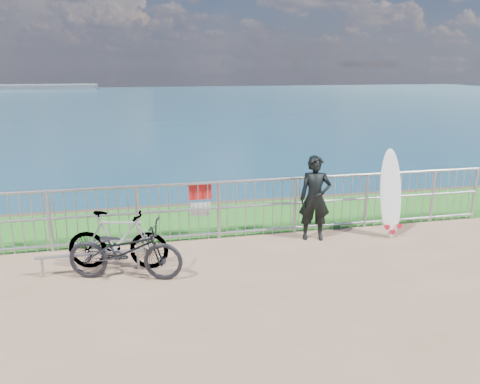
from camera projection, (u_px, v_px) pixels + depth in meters
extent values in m
plane|color=#1F691D|center=(233.00, 218.00, 10.05)|extent=(120.00, 120.00, 0.00)
cube|color=brown|center=(224.00, 297.00, 11.85)|extent=(120.00, 0.30, 5.00)
plane|color=navy|center=(146.00, 107.00, 93.63)|extent=(260.00, 260.00, 0.00)
cylinder|color=#989BA1|center=(245.00, 181.00, 8.73)|extent=(10.00, 0.06, 0.06)
cylinder|color=#989BA1|center=(245.00, 206.00, 8.86)|extent=(10.00, 0.05, 0.05)
cylinder|color=#989BA1|center=(245.00, 231.00, 8.99)|extent=(10.00, 0.05, 0.05)
cylinder|color=#989BA1|center=(50.00, 222.00, 8.15)|extent=(0.06, 0.06, 1.10)
cylinder|color=#989BA1|center=(137.00, 216.00, 8.46)|extent=(0.06, 0.06, 1.10)
cylinder|color=#989BA1|center=(219.00, 211.00, 8.77)|extent=(0.06, 0.06, 1.10)
cylinder|color=#989BA1|center=(295.00, 206.00, 9.08)|extent=(0.06, 0.06, 1.10)
cylinder|color=#989BA1|center=(366.00, 201.00, 9.39)|extent=(0.06, 0.06, 1.10)
cylinder|color=#989BA1|center=(432.00, 197.00, 9.70)|extent=(0.06, 0.06, 1.10)
cylinder|color=#989BA1|center=(474.00, 194.00, 9.91)|extent=(0.06, 0.06, 1.10)
cube|color=red|center=(200.00, 192.00, 8.66)|extent=(0.42, 0.02, 0.30)
cube|color=white|center=(200.00, 192.00, 8.66)|extent=(0.38, 0.01, 0.08)
cube|color=white|center=(201.00, 209.00, 8.75)|extent=(0.36, 0.02, 0.26)
imported|color=black|center=(315.00, 198.00, 8.68)|extent=(0.66, 0.51, 1.60)
ellipsoid|color=white|center=(391.00, 193.00, 8.86)|extent=(0.45, 0.40, 1.69)
cone|color=red|center=(385.00, 226.00, 8.88)|extent=(0.10, 0.18, 0.10)
cone|color=red|center=(397.00, 225.00, 8.94)|extent=(0.10, 0.18, 0.10)
cone|color=red|center=(391.00, 231.00, 8.94)|extent=(0.10, 0.18, 0.10)
imported|color=black|center=(125.00, 250.00, 7.12)|extent=(1.86, 1.06, 0.93)
imported|color=black|center=(118.00, 240.00, 7.47)|extent=(1.68, 0.83, 0.97)
cylinder|color=#989BA1|center=(90.00, 254.00, 7.34)|extent=(1.65, 0.05, 0.05)
cylinder|color=#989BA1|center=(42.00, 268.00, 7.23)|extent=(0.04, 0.04, 0.32)
cylinder|color=#989BA1|center=(138.00, 260.00, 7.53)|extent=(0.04, 0.04, 0.32)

